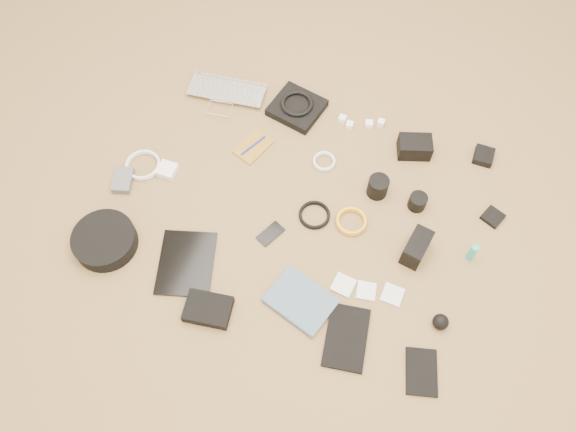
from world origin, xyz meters
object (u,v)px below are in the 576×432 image
(tablet, at_px, (186,263))
(headphone_case, at_px, (105,241))
(laptop, at_px, (224,99))
(phone, at_px, (271,234))
(dslr_camera, at_px, (415,147))
(paperback, at_px, (286,319))

(tablet, relative_size, headphone_case, 1.10)
(laptop, distance_m, headphone_case, 0.76)
(laptop, bearing_deg, phone, -58.32)
(headphone_case, bearing_deg, tablet, 6.91)
(laptop, relative_size, dslr_camera, 2.54)
(phone, xyz_separation_m, headphone_case, (-0.53, -0.25, 0.03))
(phone, bearing_deg, laptop, 153.97)
(dslr_camera, bearing_deg, laptop, 163.27)
(dslr_camera, height_order, headphone_case, dslr_camera)
(phone, relative_size, paperback, 0.46)
(phone, bearing_deg, paperback, -34.14)
(laptop, xyz_separation_m, paperback, (0.58, -0.78, -0.00))
(laptop, relative_size, paperback, 1.49)
(phone, bearing_deg, dslr_camera, 78.87)
(laptop, bearing_deg, tablet, -83.64)
(phone, relative_size, headphone_case, 0.44)
(phone, height_order, headphone_case, headphone_case)
(tablet, relative_size, phone, 2.47)
(tablet, height_order, phone, tablet)
(dslr_camera, bearing_deg, headphone_case, -158.62)
(laptop, relative_size, tablet, 1.30)
(headphone_case, bearing_deg, phone, 25.43)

